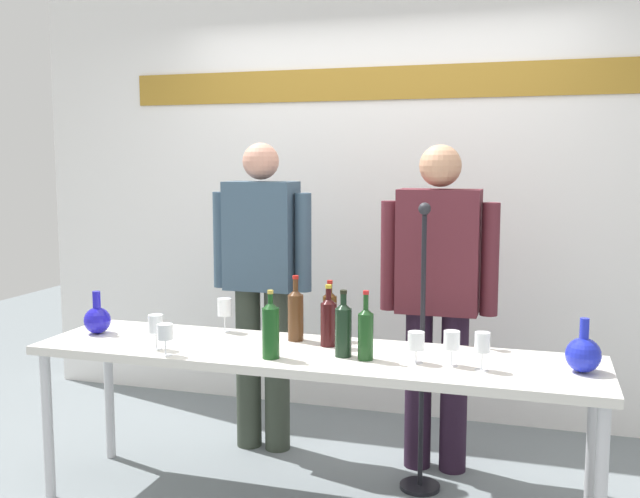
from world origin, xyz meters
TOP-DOWN VIEW (x-y plane):
  - back_wall at (0.00, 1.45)m, footprint 4.74×0.11m
  - display_table at (0.00, 0.00)m, footprint 2.58×0.61m
  - decanter_blue_left at (-1.12, 0.01)m, footprint 0.13×0.13m
  - decanter_blue_right at (1.16, 0.01)m, footprint 0.14×0.14m
  - presenter_left at (-0.49, 0.64)m, footprint 0.57×0.22m
  - presenter_right at (0.49, 0.64)m, footprint 0.60×0.22m
  - wine_bottle_0 at (0.17, -0.04)m, footprint 0.07×0.07m
  - wine_bottle_1 at (0.27, -0.06)m, footprint 0.07×0.07m
  - wine_bottle_2 at (-0.13, -0.16)m, footprint 0.08×0.08m
  - wine_bottle_3 at (0.02, 0.24)m, footprint 0.07×0.07m
  - wine_bottle_4 at (0.05, 0.11)m, footprint 0.07×0.07m
  - wine_bottle_5 at (-0.13, 0.17)m, footprint 0.08×0.08m
  - wine_glass_left_0 at (-0.69, -0.17)m, footprint 0.07×0.07m
  - wine_glass_left_1 at (-0.59, -0.26)m, footprint 0.07×0.07m
  - wine_glass_left_2 at (-0.53, 0.24)m, footprint 0.07×0.07m
  - wine_glass_right_0 at (0.64, -0.05)m, footprint 0.07×0.07m
  - wine_glass_right_1 at (0.49, -0.05)m, footprint 0.07×0.07m
  - wine_glass_right_2 at (0.77, -0.08)m, footprint 0.06×0.06m
  - microphone_stand at (0.45, 0.37)m, footprint 0.20×0.20m

SIDE VIEW (x-z plane):
  - microphone_stand at x=0.45m, z-range -0.24..1.18m
  - display_table at x=0.00m, z-range 0.32..1.08m
  - decanter_blue_left at x=-1.12m, z-range 0.72..0.94m
  - decanter_blue_right at x=1.16m, z-range 0.72..0.95m
  - wine_glass_right_1 at x=0.49m, z-range 0.78..0.92m
  - wine_glass_left_1 at x=-0.59m, z-range 0.79..0.93m
  - wine_glass_right_0 at x=0.64m, z-range 0.79..0.94m
  - wine_glass_right_2 at x=0.77m, z-range 0.79..0.95m
  - wine_glass_left_0 at x=-0.69m, z-range 0.79..0.95m
  - wine_glass_left_2 at x=-0.53m, z-range 0.80..0.97m
  - wine_bottle_1 at x=0.27m, z-range 0.73..1.03m
  - wine_bottle_4 at x=0.05m, z-range 0.74..1.03m
  - wine_bottle_3 at x=0.02m, z-range 0.74..1.03m
  - wine_bottle_0 at x=0.17m, z-range 0.74..1.04m
  - wine_bottle_2 at x=-0.13m, z-range 0.74..1.04m
  - wine_bottle_5 at x=-0.13m, z-range 0.73..1.05m
  - presenter_right at x=0.49m, z-range 0.12..1.82m
  - presenter_left at x=-0.49m, z-range 0.12..1.83m
  - back_wall at x=0.00m, z-range 0.00..3.00m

